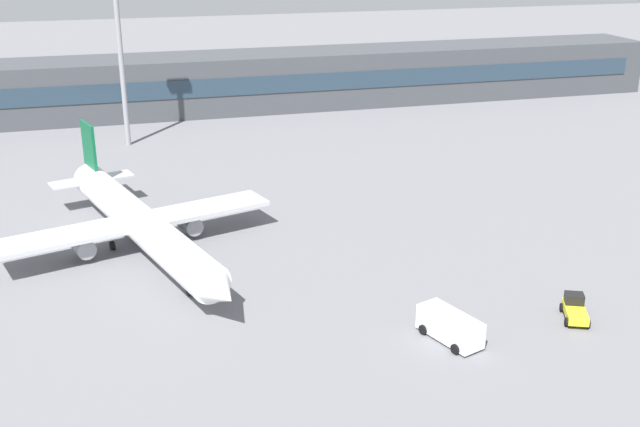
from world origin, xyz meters
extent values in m
plane|color=slate|center=(0.00, 40.00, 0.00)|extent=(400.00, 400.00, 0.00)
cube|color=#3F4247|center=(0.00, 98.95, 4.50)|extent=(139.88, 12.00, 9.00)
cube|color=#263847|center=(0.00, 92.90, 4.95)|extent=(132.88, 0.16, 2.80)
cylinder|color=white|center=(-21.48, 42.60, 2.85)|extent=(12.11, 30.70, 3.28)
cone|color=white|center=(-16.56, 26.31, 2.85)|extent=(4.03, 4.35, 3.12)
cone|color=white|center=(-26.34, 58.74, 2.85)|extent=(3.15, 3.80, 2.30)
cube|color=#0C5933|center=(-25.59, 56.24, 6.86)|extent=(1.39, 3.73, 4.75)
cube|color=silver|center=(-25.67, 56.49, 3.02)|extent=(8.96, 4.81, 0.21)
cube|color=silver|center=(-21.73, 43.43, 2.59)|extent=(25.99, 11.45, 0.43)
cylinder|color=gray|center=(-26.69, 41.93, 1.37)|extent=(2.45, 3.14, 1.73)
cylinder|color=gray|center=(-16.77, 44.92, 1.37)|extent=(2.45, 3.14, 1.73)
cylinder|color=black|center=(-18.34, 32.19, 0.43)|extent=(0.58, 0.93, 0.86)
cylinder|color=black|center=(-24.13, 43.61, 0.43)|extent=(0.58, 0.93, 0.86)
cylinder|color=black|center=(-19.83, 44.90, 0.43)|extent=(0.58, 0.93, 0.86)
cube|color=yellow|center=(9.66, 20.00, 0.65)|extent=(2.82, 3.90, 0.60)
cube|color=black|center=(10.03, 20.83, 1.30)|extent=(1.72, 1.57, 0.90)
cylinder|color=black|center=(10.86, 20.79, 0.35)|extent=(0.51, 0.74, 0.70)
cylinder|color=black|center=(9.43, 21.41, 0.35)|extent=(0.51, 0.74, 0.70)
cylinder|color=black|center=(9.90, 18.59, 0.35)|extent=(0.51, 0.74, 0.70)
cylinder|color=black|center=(8.47, 19.22, 0.35)|extent=(0.51, 0.74, 0.70)
cube|color=white|center=(-0.92, 19.74, 1.13)|extent=(3.56, 5.57, 1.90)
cube|color=#1E2633|center=(-1.56, 21.64, 1.63)|extent=(1.85, 0.76, 0.70)
cylinder|color=black|center=(-0.50, 21.68, 0.38)|extent=(0.51, 0.81, 0.76)
cylinder|color=black|center=(-2.43, 21.03, 0.38)|extent=(0.51, 0.81, 0.76)
cylinder|color=black|center=(0.60, 18.46, 0.38)|extent=(0.51, 0.81, 0.76)
cylinder|color=black|center=(-1.34, 17.81, 0.38)|extent=(0.51, 0.81, 0.76)
cylinder|color=gray|center=(-20.96, 81.11, 12.63)|extent=(0.70, 0.70, 25.27)
camera|label=1|loc=(-23.47, -25.52, 28.40)|focal=43.40mm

